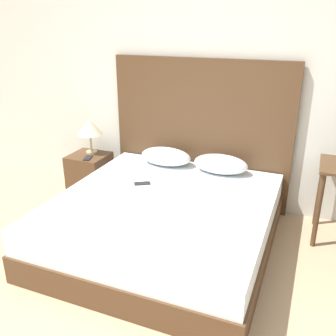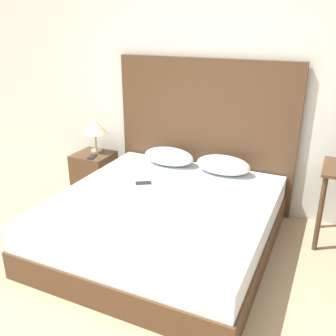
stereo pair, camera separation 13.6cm
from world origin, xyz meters
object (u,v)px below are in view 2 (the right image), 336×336
at_px(bed, 163,222).
at_px(phone_on_nightstand, 92,157).
at_px(table_lamp, 95,127).
at_px(nightstand, 95,173).
at_px(phone_on_bed, 143,183).

bearing_deg(bed, phone_on_nightstand, 153.72).
distance_m(table_lamp, phone_on_nightstand, 0.35).
distance_m(nightstand, phone_on_nightstand, 0.27).
distance_m(phone_on_bed, nightstand, 1.04).
bearing_deg(nightstand, phone_on_nightstand, -59.44).
xyz_separation_m(phone_on_bed, phone_on_nightstand, (-0.84, 0.36, 0.02)).
bearing_deg(bed, phone_on_bed, 145.85).
xyz_separation_m(nightstand, phone_on_nightstand, (0.06, -0.10, 0.24)).
bearing_deg(nightstand, phone_on_bed, -27.00).
relative_size(phone_on_bed, nightstand, 0.34).
bearing_deg(bed, nightstand, 151.07).
xyz_separation_m(phone_on_bed, nightstand, (-0.90, 0.46, -0.23)).
relative_size(bed, phone_on_nightstand, 11.80).
distance_m(phone_on_bed, phone_on_nightstand, 0.91).
distance_m(phone_on_bed, table_lamp, 1.10).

